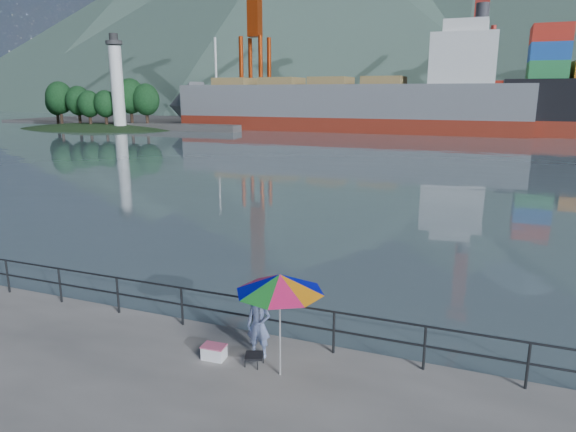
# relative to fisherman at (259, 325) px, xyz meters

# --- Properties ---
(harbor_water) EXTENTS (500.00, 280.00, 0.00)m
(harbor_water) POSITION_rel_fisherman_xyz_m (-3.48, 129.05, -0.75)
(harbor_water) COLOR #4D6168
(harbor_water) RESTS_ON ground
(far_dock) EXTENTS (200.00, 40.00, 0.40)m
(far_dock) POSITION_rel_fisherman_xyz_m (6.52, 92.05, -0.75)
(far_dock) COLOR #514F4C
(far_dock) RESTS_ON ground
(guardrail) EXTENTS (22.00, 0.06, 1.03)m
(guardrail) POSITION_rel_fisherman_xyz_m (-3.48, 0.75, -0.23)
(guardrail) COLOR #2D3033
(guardrail) RESTS_ON ground
(lighthouse_islet) EXTENTS (48.00, 26.40, 19.20)m
(lighthouse_islet) POSITION_rel_fisherman_xyz_m (-58.45, 61.04, -0.49)
(lighthouse_islet) COLOR #263F1E
(lighthouse_islet) RESTS_ON ground
(fisherman) EXTENTS (0.58, 0.41, 1.51)m
(fisherman) POSITION_rel_fisherman_xyz_m (0.00, 0.00, 0.00)
(fisherman) COLOR navy
(fisherman) RESTS_ON ground
(beach_umbrella) EXTENTS (2.07, 2.07, 2.24)m
(beach_umbrella) POSITION_rel_fisherman_xyz_m (0.74, -0.56, 1.29)
(beach_umbrella) COLOR white
(beach_umbrella) RESTS_ON ground
(folding_stool) EXTENTS (0.49, 0.49, 0.25)m
(folding_stool) POSITION_rel_fisherman_xyz_m (0.07, -0.41, -0.62)
(folding_stool) COLOR black
(folding_stool) RESTS_ON ground
(cooler_bag) EXTENTS (0.51, 0.36, 0.29)m
(cooler_bag) POSITION_rel_fisherman_xyz_m (-0.88, -0.48, -0.61)
(cooler_bag) COLOR white
(cooler_bag) RESTS_ON ground
(fishing_rod) EXTENTS (0.03, 1.54, 1.08)m
(fishing_rod) POSITION_rel_fisherman_xyz_m (-0.21, 1.13, -0.75)
(fishing_rod) COLOR black
(fishing_rod) RESTS_ON ground
(bulk_carrier) EXTENTS (55.15, 9.54, 14.50)m
(bulk_carrier) POSITION_rel_fisherman_xyz_m (-15.69, 71.90, 3.32)
(bulk_carrier) COLOR maroon
(bulk_carrier) RESTS_ON ground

